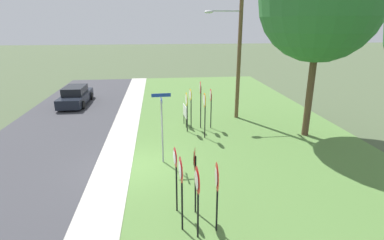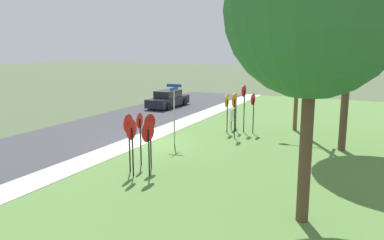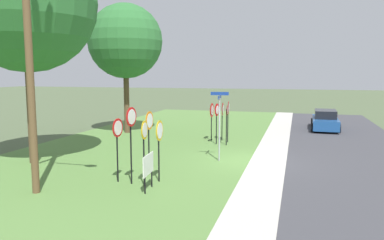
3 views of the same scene
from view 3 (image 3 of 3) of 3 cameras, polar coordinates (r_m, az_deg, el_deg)
name	(u,v)px [view 3 (image 3 of 3)]	position (r m, az deg, el deg)	size (l,w,h in m)	color
ground_plane	(250,162)	(17.37, 8.82, -6.31)	(160.00, 160.00, 0.00)	#4C5B3D
road_asphalt	(364,169)	(17.49, 24.74, -6.79)	(44.00, 6.40, 0.01)	#3D3D42
sidewalk_strip	(268,162)	(17.29, 11.47, -6.33)	(44.00, 1.60, 0.06)	#BCB7AD
grass_median	(129,154)	(19.01, -9.51, -5.09)	(44.00, 12.00, 0.04)	#567F3D
stop_sign_near_left	(131,129)	(13.48, -9.23, -1.32)	(0.69, 0.11, 2.79)	black
stop_sign_near_right	(149,128)	(15.01, -6.51, -1.23)	(0.74, 0.09, 2.48)	black
stop_sign_far_left	(159,137)	(13.70, -4.98, -2.64)	(0.75, 0.10, 2.28)	black
stop_sign_far_center	(118,136)	(13.87, -11.25, -2.45)	(0.68, 0.11, 2.35)	black
stop_sign_far_right	(144,139)	(13.18, -7.26, -2.92)	(0.66, 0.11, 2.35)	black
yield_sign_near_left	(227,115)	(20.70, 5.36, 0.73)	(0.65, 0.12, 2.27)	black
yield_sign_near_right	(223,112)	(22.14, 4.70, 1.16)	(0.78, 0.11, 2.26)	black
yield_sign_far_left	(212,113)	(22.03, 3.07, 1.07)	(0.83, 0.12, 2.23)	black
yield_sign_far_right	(217,114)	(20.96, 3.84, 0.91)	(0.70, 0.15, 2.30)	black
yield_sign_center	(229,112)	(21.67, 5.58, 1.29)	(0.76, 0.12, 2.39)	black
street_name_post	(219,120)	(16.94, 4.20, -0.05)	(0.96, 0.82, 3.14)	#9EA0A8
utility_pole	(32,42)	(13.16, -23.13, 10.86)	(2.10, 2.36, 9.22)	brown
notice_board	(148,166)	(12.89, -6.68, -7.02)	(1.10, 0.12, 1.25)	black
oak_tree_left	(25,2)	(18.17, -24.02, 16.11)	(6.03, 6.03, 10.02)	brown
oak_tree_right	(125,41)	(25.40, -10.11, 11.69)	(4.87, 4.87, 8.49)	brown
parked_sedan_distant	(325,120)	(28.50, 19.60, -0.06)	(4.70, 1.98, 1.39)	#1E4C8C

